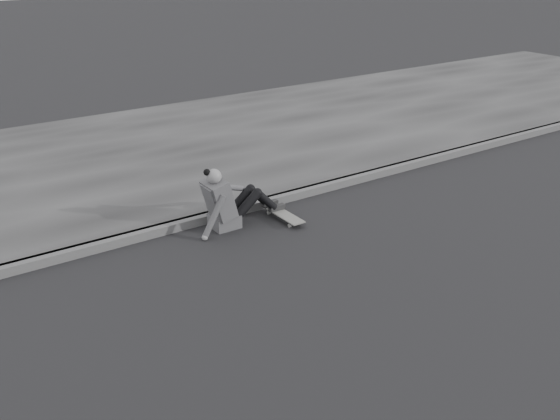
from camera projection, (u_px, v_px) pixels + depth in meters
The scene contains 5 objects.
ground at pixel (517, 229), 8.43m from camera, with size 80.00×80.00×0.00m, color black.
curb at pixel (386, 171), 10.36m from camera, with size 24.00×0.16×0.12m, color #525252.
sidewalk at pixel (283, 129), 12.65m from camera, with size 24.00×6.00×0.12m, color #363636.
skateboard at pixel (283, 215), 8.69m from camera, with size 0.20×0.78×0.09m.
seated_woman at pixel (228, 201), 8.38m from camera, with size 1.38×0.46×0.88m.
Camera 1 is at (-6.95, -4.49, 3.60)m, focal length 40.00 mm.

